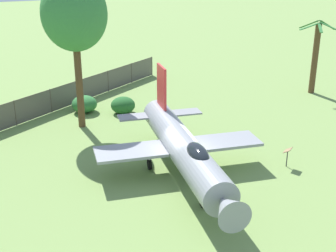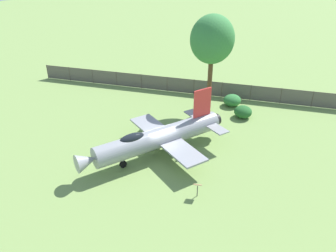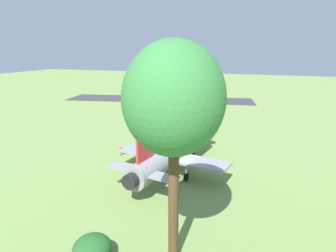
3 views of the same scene
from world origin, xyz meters
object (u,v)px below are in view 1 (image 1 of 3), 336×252
at_px(shrub_by_tree, 123,105).
at_px(info_plaque, 288,153).
at_px(shade_tree, 74,15).
at_px(shrub_near_fence, 84,104).
at_px(display_jet, 184,149).
at_px(palm_tree, 315,56).

bearing_deg(shrub_by_tree, info_plaque, -156.84).
height_order(shade_tree, shrub_near_fence, shade_tree).
height_order(display_jet, shrub_by_tree, display_jet).
bearing_deg(palm_tree, info_plaque, 133.78).
relative_size(shade_tree, info_plaque, 8.90).
bearing_deg(palm_tree, display_jet, 119.16).
distance_m(shade_tree, shrub_near_fence, 7.69).
height_order(shrub_near_fence, shrub_by_tree, shrub_near_fence).
distance_m(shrub_by_tree, info_plaque, 13.69).
distance_m(shade_tree, shrub_by_tree, 8.02).
height_order(shade_tree, shrub_by_tree, shade_tree).
relative_size(palm_tree, shrub_near_fence, 3.06).
xyz_separation_m(shrub_near_fence, info_plaque, (-14.07, -7.96, 0.22)).
distance_m(palm_tree, info_plaque, 15.79).
height_order(palm_tree, shrub_by_tree, palm_tree).
bearing_deg(palm_tree, shrub_near_fence, 80.36).
bearing_deg(palm_tree, shrub_by_tree, 83.90).
relative_size(shade_tree, palm_tree, 1.64).
bearing_deg(shade_tree, shrub_by_tree, -68.13).
relative_size(shade_tree, shrub_by_tree, 5.51).
height_order(display_jet, info_plaque, display_jet).
distance_m(palm_tree, shrub_by_tree, 16.95).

